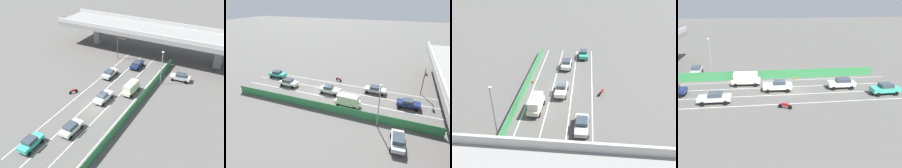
{
  "view_description": "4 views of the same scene",
  "coord_description": "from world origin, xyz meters",
  "views": [
    {
      "loc": [
        22.13,
        -35.11,
        28.65
      ],
      "look_at": [
        -0.43,
        6.34,
        1.45
      ],
      "focal_mm": 43.49,
      "sensor_mm": 36.0,
      "label": 1
    },
    {
      "loc": [
        30.71,
        15.73,
        18.49
      ],
      "look_at": [
        -0.79,
        3.73,
        2.14
      ],
      "focal_mm": 28.24,
      "sensor_mm": 36.0,
      "label": 2
    },
    {
      "loc": [
        -3.72,
        36.97,
        21.31
      ],
      "look_at": [
        -0.36,
        1.58,
        1.59
      ],
      "focal_mm": 38.62,
      "sensor_mm": 36.0,
      "label": 3
    },
    {
      "loc": [
        -36.48,
        4.66,
        13.97
      ],
      "look_at": [
        0.61,
        0.13,
        0.88
      ],
      "focal_mm": 39.62,
      "sensor_mm": 36.0,
      "label": 4
    }
  ],
  "objects": [
    {
      "name": "ground_plane",
      "position": [
        0.0,
        0.0,
        0.0
      ],
      "size": [
        300.0,
        300.0,
        0.0
      ],
      "primitive_type": "plane",
      "color": "#565451"
    },
    {
      "name": "car_sedan_navy",
      "position": [
        -0.17,
        18.04,
        0.89
      ],
      "size": [
        2.1,
        4.23,
        1.61
      ],
      "color": "navy",
      "rests_on": "ground"
    },
    {
      "name": "motorcycle",
      "position": [
        -6.7,
        1.69,
        0.46
      ],
      "size": [
        0.95,
        1.82,
        0.93
      ],
      "color": "black",
      "rests_on": "ground"
    },
    {
      "name": "lane_line_left_edge",
      "position": [
        -5.18,
        3.63,
        0.0
      ],
      "size": [
        0.14,
        43.26,
        0.01
      ],
      "primitive_type": "cube",
      "color": "silver",
      "rests_on": "ground"
    },
    {
      "name": "car_taxi_teal",
      "position": [
        -3.24,
        -14.0,
        0.93
      ],
      "size": [
        2.17,
        4.33,
        1.69
      ],
      "color": "teal",
      "rests_on": "ground"
    },
    {
      "name": "street_lamp",
      "position": [
        7.29,
        13.48,
        4.48
      ],
      "size": [
        0.6,
        0.36,
        7.41
      ],
      "color": "gray",
      "rests_on": "ground"
    },
    {
      "name": "car_hatchback_white",
      "position": [
        0.02,
        2.12,
        0.93
      ],
      "size": [
        2.12,
        4.58,
        1.72
      ],
      "color": "silver",
      "rests_on": "ground"
    },
    {
      "name": "lane_line_right_edge",
      "position": [
        5.18,
        3.63,
        0.0
      ],
      "size": [
        0.14,
        43.26,
        0.01
      ],
      "primitive_type": "cube",
      "color": "silver",
      "rests_on": "ground"
    },
    {
      "name": "green_fence",
      "position": [
        6.43,
        3.63,
        0.81
      ],
      "size": [
        0.1,
        39.36,
        1.62
      ],
      "color": "#338447",
      "rests_on": "ground"
    },
    {
      "name": "lane_line_mid_left",
      "position": [
        -1.73,
        3.63,
        0.0
      ],
      "size": [
        0.14,
        43.26,
        0.01
      ],
      "primitive_type": "cube",
      "color": "silver",
      "rests_on": "ground"
    },
    {
      "name": "lane_line_mid_right",
      "position": [
        1.73,
        3.63,
        0.0
      ],
      "size": [
        0.14,
        43.26,
        0.01
      ],
      "primitive_type": "cube",
      "color": "silver",
      "rests_on": "ground"
    },
    {
      "name": "car_sedan_white",
      "position": [
        0.08,
        -8.27,
        0.93
      ],
      "size": [
        2.15,
        4.36,
        1.67
      ],
      "color": "white",
      "rests_on": "ground"
    },
    {
      "name": "traffic_light",
      "position": [
        -5.61,
        20.5,
        4.05
      ],
      "size": [
        3.0,
        0.41,
        5.79
      ],
      "color": "#47474C",
      "rests_on": "ground"
    },
    {
      "name": "traffic_cone",
      "position": [
        5.75,
        -1.29,
        0.27
      ],
      "size": [
        0.47,
        0.47,
        0.58
      ],
      "color": "orange",
      "rests_on": "ground"
    },
    {
      "name": "car_van_cream",
      "position": [
        3.36,
        7.25,
        1.26
      ],
      "size": [
        2.15,
        4.84,
        2.23
      ],
      "color": "beige",
      "rests_on": "ground"
    },
    {
      "name": "car_sedan_silver",
      "position": [
        -3.67,
        11.21,
        0.86
      ],
      "size": [
        2.03,
        4.57,
        1.55
      ],
      "color": "#B7BABC",
      "rests_on": "ground"
    },
    {
      "name": "parked_wagon_silver",
      "position": [
        10.58,
        16.89,
        0.93
      ],
      "size": [
        4.37,
        2.26,
        1.67
      ],
      "color": "#B2B5B7",
      "rests_on": "ground"
    }
  ]
}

